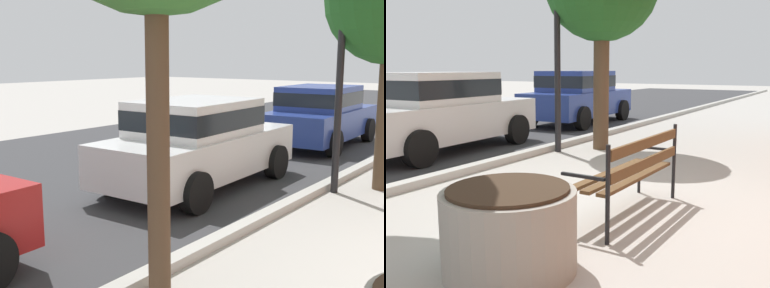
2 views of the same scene
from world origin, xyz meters
TOP-DOWN VIEW (x-y plane):
  - ground_plane at (0.00, 0.00)m, footprint 80.00×80.00m
  - curb_stone at (0.00, 2.90)m, footprint 60.00×0.20m
  - park_bench at (-0.24, -0.16)m, footprint 1.81×0.55m
  - concrete_planter at (-2.01, 0.12)m, footprint 1.09×1.09m
  - parked_car_white at (1.36, 4.75)m, footprint 4.16×2.05m
  - parked_car_blue at (6.64, 4.75)m, footprint 4.16×2.05m
  - lamp_post at (2.50, 2.69)m, footprint 0.32×0.32m

SIDE VIEW (x-z plane):
  - ground_plane at x=0.00m, z-range 0.00..0.00m
  - curb_stone at x=0.00m, z-range 0.00..0.12m
  - concrete_planter at x=-2.01m, z-range 0.00..0.70m
  - park_bench at x=-0.24m, z-range 0.07..1.02m
  - parked_car_white at x=1.36m, z-range 0.06..1.62m
  - parked_car_blue at x=6.64m, z-range 0.06..1.62m
  - lamp_post at x=2.50m, z-range 0.60..4.50m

